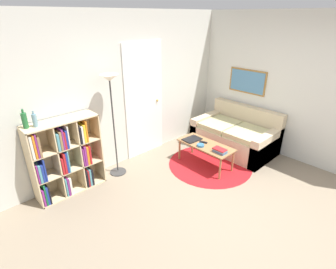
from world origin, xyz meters
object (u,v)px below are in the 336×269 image
(bottle_middle, at_px, (35,120))
(coffee_table, at_px, (206,147))
(laptop, at_px, (192,139))
(couch, at_px, (236,135))
(floor_lamp, at_px, (111,95))
(bottle_left, at_px, (25,120))
(bookshelf, at_px, (64,158))
(bowl, at_px, (201,145))

(bottle_middle, bearing_deg, coffee_table, -21.34)
(laptop, bearing_deg, couch, -16.54)
(floor_lamp, height_order, couch, floor_lamp)
(coffee_table, relative_size, bottle_left, 3.93)
(bookshelf, distance_m, couch, 3.26)
(floor_lamp, xyz_separation_m, bowl, (1.17, -0.86, -0.95))
(bookshelf, height_order, coffee_table, bookshelf)
(coffee_table, height_order, bottle_left, bottle_left)
(couch, distance_m, coffee_table, 0.98)
(coffee_table, distance_m, laptop, 0.30)
(bowl, bearing_deg, couch, -1.14)
(couch, xyz_separation_m, bottle_middle, (-3.38, 0.95, 0.98))
(couch, relative_size, bowl, 11.92)
(couch, height_order, laptop, couch)
(bookshelf, distance_m, bottle_left, 0.79)
(floor_lamp, height_order, bowl, floor_lamp)
(floor_lamp, height_order, laptop, floor_lamp)
(bookshelf, relative_size, coffee_table, 1.16)
(bottle_left, bearing_deg, bottle_middle, -21.31)
(floor_lamp, relative_size, bottle_left, 6.62)
(bowl, relative_size, bottle_middle, 0.59)
(floor_lamp, bearing_deg, couch, -21.29)
(bookshelf, bearing_deg, coffee_table, -24.27)
(bookshelf, xyz_separation_m, coffee_table, (2.13, -0.96, -0.21))
(bowl, height_order, bottle_left, bottle_left)
(couch, distance_m, bottle_left, 3.76)
(laptop, xyz_separation_m, bottle_middle, (-2.38, 0.65, 0.83))
(bottle_middle, bearing_deg, laptop, -15.26)
(bottle_middle, bearing_deg, bowl, -22.04)
(floor_lamp, bearing_deg, bookshelf, 174.36)
(floor_lamp, relative_size, bowl, 13.18)
(floor_lamp, distance_m, bottle_left, 1.24)
(coffee_table, xyz_separation_m, bottle_middle, (-2.41, 0.94, 0.89))
(floor_lamp, distance_m, coffee_table, 1.86)
(bowl, bearing_deg, bookshelf, 154.79)
(laptop, bearing_deg, bowl, -107.67)
(couch, relative_size, laptop, 4.58)
(couch, relative_size, bottle_middle, 7.01)
(bookshelf, distance_m, laptop, 2.20)
(couch, distance_m, bowl, 1.11)
(bottle_middle, bearing_deg, floor_lamp, -3.33)
(bookshelf, bearing_deg, floor_lamp, -5.64)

